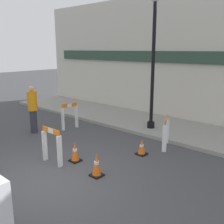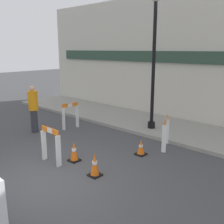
% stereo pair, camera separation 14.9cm
% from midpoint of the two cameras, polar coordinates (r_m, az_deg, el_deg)
% --- Properties ---
extents(ground_plane, '(60.00, 60.00, 0.00)m').
position_cam_midpoint_polar(ground_plane, '(6.73, -16.07, -14.86)').
color(ground_plane, '#424244').
extents(sidewalk_slab, '(18.00, 2.81, 0.13)m').
position_cam_midpoint_polar(sidewalk_slab, '(10.74, 11.46, -3.35)').
color(sidewalk_slab, gray).
rests_on(sidewalk_slab, ground_plane).
extents(storefront_facade, '(18.00, 0.22, 5.50)m').
position_cam_midpoint_polar(storefront_facade, '(11.60, 15.88, 11.16)').
color(storefront_facade, beige).
rests_on(storefront_facade, ground_plane).
extents(streetlamp_post, '(0.44, 0.44, 5.06)m').
position_cam_midpoint_polar(streetlamp_post, '(9.97, 8.65, 14.84)').
color(streetlamp_post, black).
rests_on(streetlamp_post, sidewalk_slab).
extents(barricade_0, '(0.21, 0.71, 1.05)m').
position_cam_midpoint_polar(barricade_0, '(10.60, -9.57, -0.76)').
color(barricade_0, white).
rests_on(barricade_0, ground_plane).
extents(barricade_1, '(0.75, 0.14, 1.03)m').
position_cam_midpoint_polar(barricade_1, '(7.54, -13.54, -6.97)').
color(barricade_1, white).
rests_on(barricade_1, ground_plane).
extents(barricade_2, '(0.49, 0.86, 1.02)m').
position_cam_midpoint_polar(barricade_2, '(8.66, 11.18, -4.09)').
color(barricade_2, white).
rests_on(barricade_2, ground_plane).
extents(traffic_cone_0, '(0.30, 0.30, 0.62)m').
position_cam_midpoint_polar(traffic_cone_0, '(6.74, -4.02, -11.44)').
color(traffic_cone_0, black).
rests_on(traffic_cone_0, ground_plane).
extents(traffic_cone_1, '(0.30, 0.30, 0.49)m').
position_cam_midpoint_polar(traffic_cone_1, '(8.07, 5.93, -7.64)').
color(traffic_cone_1, black).
rests_on(traffic_cone_1, ground_plane).
extents(traffic_cone_2, '(0.30, 0.30, 0.59)m').
position_cam_midpoint_polar(traffic_cone_2, '(7.64, -8.61, -8.56)').
color(traffic_cone_2, black).
rests_on(traffic_cone_2, ground_plane).
extents(person_worker, '(0.46, 0.46, 1.80)m').
position_cam_midpoint_polar(person_worker, '(10.37, -17.28, 0.86)').
color(person_worker, '#33333D').
rests_on(person_worker, ground_plane).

